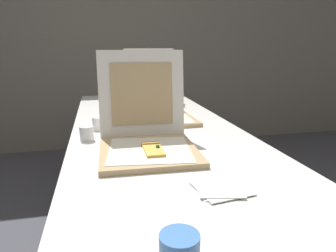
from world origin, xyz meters
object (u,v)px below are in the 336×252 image
(table, at_px, (157,137))
(pizza_box_back, at_px, (152,95))
(pizza_box_middle, at_px, (157,110))
(cup_white_mid, at_px, (99,123))
(cup_white_near_center, at_px, (87,133))
(napkin_pile, at_px, (220,188))
(cup_white_far, at_px, (116,109))
(pizza_box_front, at_px, (147,137))

(table, bearing_deg, pizza_box_back, 82.01)
(pizza_box_middle, relative_size, cup_white_mid, 7.82)
(cup_white_near_center, relative_size, napkin_pile, 0.39)
(table, relative_size, cup_white_near_center, 36.66)
(pizza_box_back, bearing_deg, cup_white_far, -132.92)
(table, xyz_separation_m, cup_white_mid, (-0.30, 0.05, 0.08))
(pizza_box_front, bearing_deg, cup_white_near_center, 142.41)
(cup_white_mid, bearing_deg, pizza_box_middle, 25.65)
(table, bearing_deg, pizza_box_middle, 78.04)
(pizza_box_front, bearing_deg, cup_white_mid, 118.95)
(pizza_box_front, height_order, cup_white_near_center, pizza_box_front)
(table, xyz_separation_m, pizza_box_front, (-0.10, -0.33, 0.10))
(table, distance_m, pizza_box_middle, 0.24)
(table, bearing_deg, pizza_box_front, -107.11)
(cup_white_far, bearing_deg, cup_white_near_center, -106.72)
(pizza_box_front, height_order, pizza_box_middle, pizza_box_front)
(pizza_box_back, xyz_separation_m, cup_white_mid, (-0.40, -0.69, -0.02))
(cup_white_mid, relative_size, napkin_pile, 0.39)
(pizza_box_front, relative_size, pizza_box_back, 1.12)
(cup_white_mid, distance_m, cup_white_near_center, 0.18)
(table, relative_size, cup_white_mid, 36.66)
(pizza_box_middle, height_order, cup_white_mid, pizza_box_middle)
(pizza_box_back, height_order, napkin_pile, pizza_box_back)
(napkin_pile, bearing_deg, cup_white_near_center, 123.72)
(pizza_box_front, bearing_deg, cup_white_far, 98.42)
(table, relative_size, pizza_box_back, 5.99)
(cup_white_far, relative_size, napkin_pile, 0.39)
(pizza_box_middle, height_order, napkin_pile, pizza_box_middle)
(pizza_box_middle, distance_m, pizza_box_back, 0.53)
(table, xyz_separation_m, cup_white_far, (-0.19, 0.42, 0.08))
(pizza_box_front, relative_size, cup_white_mid, 6.83)
(pizza_box_front, xyz_separation_m, cup_white_near_center, (-0.25, 0.20, -0.02))
(cup_white_mid, height_order, cup_white_near_center, same)
(cup_white_near_center, bearing_deg, pizza_box_middle, 40.67)
(pizza_box_front, xyz_separation_m, pizza_box_middle, (0.15, 0.54, -0.00))
(pizza_box_middle, distance_m, cup_white_mid, 0.38)
(cup_white_mid, height_order, napkin_pile, cup_white_mid)
(pizza_box_back, bearing_deg, cup_white_mid, -121.16)
(table, xyz_separation_m, pizza_box_back, (0.10, 0.75, 0.10))
(table, distance_m, pizza_box_back, 0.76)
(cup_white_mid, height_order, cup_white_far, same)
(pizza_box_back, height_order, cup_white_far, pizza_box_back)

